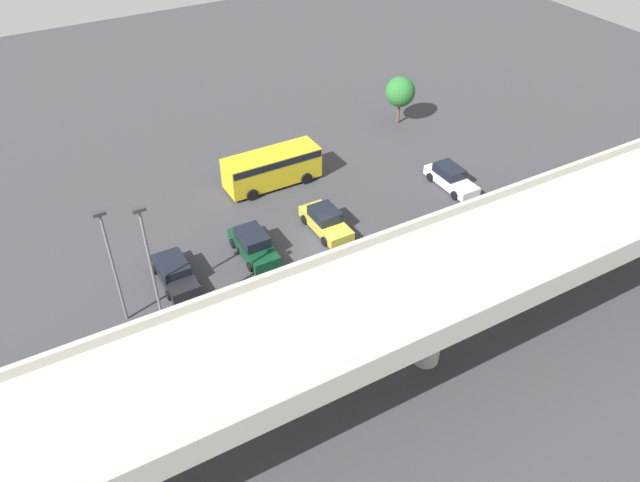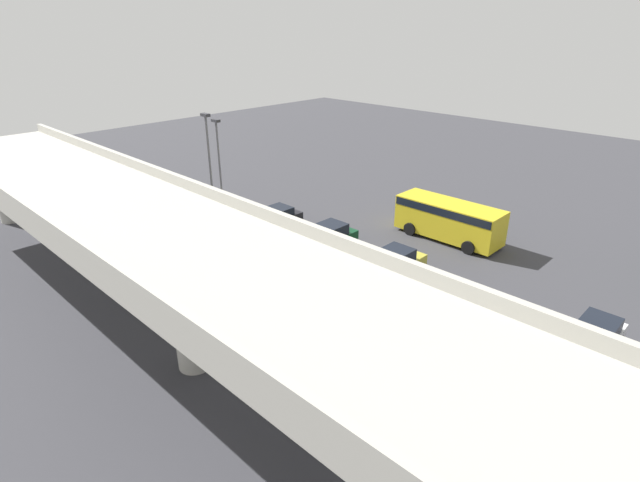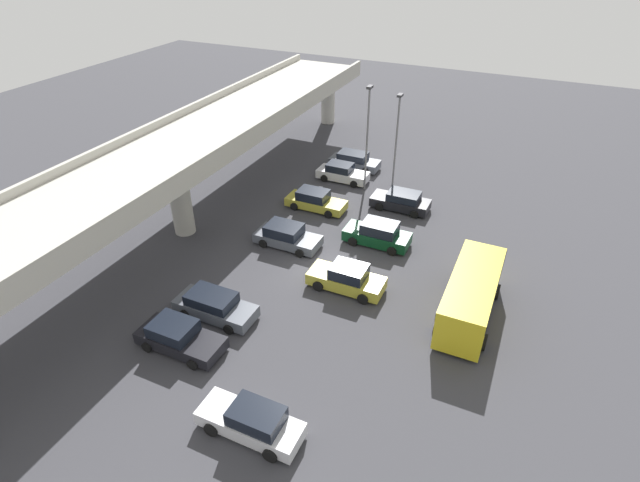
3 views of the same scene
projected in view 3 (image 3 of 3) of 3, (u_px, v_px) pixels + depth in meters
The scene contains 15 objects.
ground_plane at pixel (324, 269), 32.93m from camera, with size 110.72×110.72×0.00m, color #38383D.
highway_overpass at pixel (173, 159), 33.72m from camera, with size 53.16×7.27×7.10m.
parked_car_0 at pixel (252, 422), 22.09m from camera, with size 1.98×4.88×1.63m.
parked_car_1 at pixel (179, 337), 26.62m from camera, with size 2.24×4.81×1.55m.
parked_car_2 at pixel (214, 306), 28.74m from camera, with size 2.15×4.85×1.51m.
parked_car_3 at pixel (347, 278), 30.84m from camera, with size 2.14×4.76×1.69m.
parked_car_4 at pixel (287, 236), 35.03m from camera, with size 2.23×4.64×1.55m.
parked_car_5 at pixel (378, 234), 35.09m from camera, with size 2.14×4.64×1.72m.
parked_car_6 at pixel (315, 200), 39.44m from camera, with size 2.07×4.78×1.54m.
parked_car_7 at pixel (401, 201), 39.38m from camera, with size 2.14×4.59×1.48m.
parked_car_8 at pixel (342, 173), 43.70m from camera, with size 2.00×4.50×1.54m.
parked_car_9 at pixel (354, 161), 45.79m from camera, with size 2.10×4.57×1.52m.
shuttle_bus at pixel (471, 293), 28.24m from camera, with size 7.60×2.82×2.72m.
lamp_post_near_aisle at pixel (397, 134), 40.75m from camera, with size 0.70×0.35×7.92m.
lamp_post_mid_lot at pixel (367, 132), 39.90m from camera, with size 0.70×0.35×8.77m.
Camera 3 is at (-24.27, -10.88, 19.51)m, focal length 28.00 mm.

